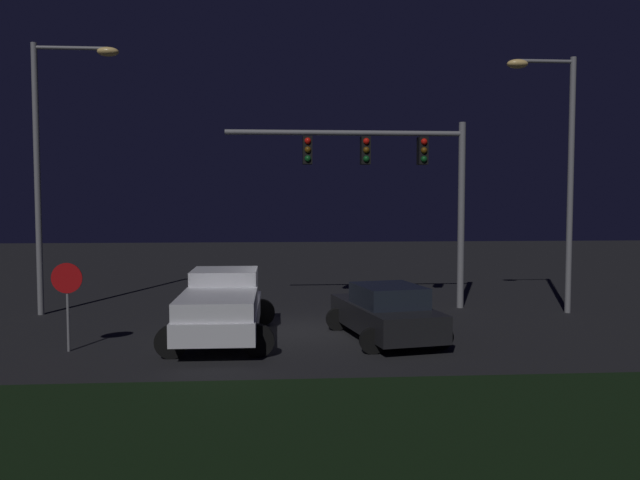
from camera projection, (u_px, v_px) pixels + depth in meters
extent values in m
plane|color=black|center=(296.00, 330.00, 18.66)|extent=(80.00, 80.00, 0.00)
cube|color=black|center=(314.00, 425.00, 10.56)|extent=(27.59, 5.20, 0.10)
cube|color=silver|center=(222.00, 315.00, 17.22)|extent=(2.03, 5.41, 0.55)
cube|color=silver|center=(225.00, 284.00, 18.36)|extent=(1.85, 1.91, 0.85)
cube|color=black|center=(225.00, 280.00, 18.36)|extent=(1.77, 1.53, 0.51)
cube|color=silver|center=(218.00, 303.00, 16.12)|extent=(1.94, 3.03, 0.45)
cylinder|color=black|center=(193.00, 313.00, 19.11)|extent=(0.80, 0.22, 0.80)
cylinder|color=black|center=(262.00, 313.00, 19.25)|extent=(0.80, 0.22, 0.80)
cylinder|color=black|center=(171.00, 342.00, 15.24)|extent=(0.80, 0.22, 0.80)
cylinder|color=black|center=(258.00, 341.00, 15.38)|extent=(0.80, 0.22, 0.80)
cube|color=black|center=(385.00, 317.00, 17.38)|extent=(2.62, 4.67, 0.70)
cube|color=black|center=(389.00, 295.00, 17.10)|extent=(1.96, 2.27, 0.55)
cylinder|color=black|center=(337.00, 319.00, 18.59)|extent=(0.64, 0.22, 0.64)
cylinder|color=black|center=(396.00, 316.00, 19.08)|extent=(0.64, 0.22, 0.64)
cylinder|color=black|center=(372.00, 341.00, 15.72)|extent=(0.64, 0.22, 0.64)
cylinder|color=black|center=(440.00, 337.00, 16.20)|extent=(0.64, 0.22, 0.64)
cylinder|color=slate|center=(461.00, 216.00, 22.33)|extent=(0.24, 0.24, 6.50)
cylinder|color=slate|center=(345.00, 133.00, 21.86)|extent=(8.20, 0.18, 0.18)
cube|color=black|center=(423.00, 151.00, 22.09)|extent=(0.32, 0.44, 0.95)
sphere|color=red|center=(424.00, 142.00, 21.85)|extent=(0.22, 0.22, 0.22)
sphere|color=#59380A|center=(424.00, 150.00, 21.86)|extent=(0.22, 0.22, 0.22)
sphere|color=#0C4719|center=(424.00, 159.00, 21.88)|extent=(0.22, 0.22, 0.22)
cube|color=black|center=(365.00, 151.00, 21.95)|extent=(0.32, 0.44, 0.95)
sphere|color=red|center=(366.00, 141.00, 21.70)|extent=(0.22, 0.22, 0.22)
sphere|color=#59380A|center=(366.00, 150.00, 21.72)|extent=(0.22, 0.22, 0.22)
sphere|color=#0C4719|center=(366.00, 159.00, 21.73)|extent=(0.22, 0.22, 0.22)
cube|color=black|center=(307.00, 150.00, 21.80)|extent=(0.32, 0.44, 0.95)
sphere|color=red|center=(308.00, 141.00, 21.55)|extent=(0.22, 0.22, 0.22)
sphere|color=#59380A|center=(308.00, 150.00, 21.57)|extent=(0.22, 0.22, 0.22)
sphere|color=#0C4719|center=(308.00, 159.00, 21.59)|extent=(0.22, 0.22, 0.22)
cylinder|color=slate|center=(37.00, 180.00, 20.88)|extent=(0.20, 0.20, 8.88)
cylinder|color=slate|center=(71.00, 48.00, 20.70)|extent=(2.35, 0.12, 0.12)
ellipsoid|color=#F9CC72|center=(108.00, 52.00, 20.79)|extent=(0.70, 0.44, 0.30)
cylinder|color=slate|center=(570.00, 186.00, 21.26)|extent=(0.20, 0.20, 8.50)
cylinder|color=slate|center=(545.00, 61.00, 20.94)|extent=(1.89, 0.12, 0.12)
ellipsoid|color=#F9CC72|center=(517.00, 64.00, 20.88)|extent=(0.70, 0.44, 0.30)
cylinder|color=slate|center=(68.00, 308.00, 15.91)|extent=(0.07, 0.07, 2.20)
cylinder|color=#B20C0F|center=(67.00, 278.00, 15.84)|extent=(0.76, 0.03, 0.76)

